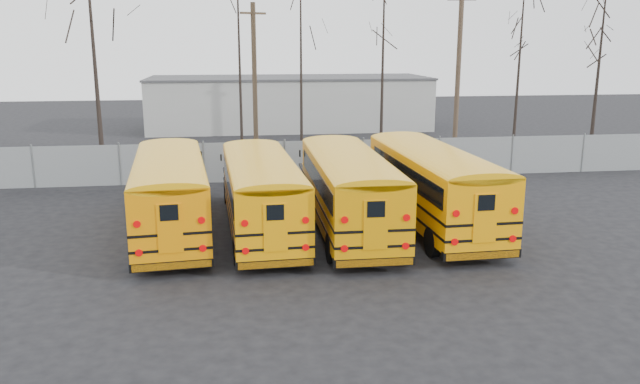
{
  "coord_description": "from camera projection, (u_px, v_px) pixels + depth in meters",
  "views": [
    {
      "loc": [
        -2.46,
        -18.68,
        6.76
      ],
      "look_at": [
        0.49,
        2.65,
        1.6
      ],
      "focal_mm": 35.0,
      "sensor_mm": 36.0,
      "label": 1
    }
  ],
  "objects": [
    {
      "name": "bus_c",
      "position": [
        348.0,
        184.0,
        22.69
      ],
      "size": [
        2.54,
        10.73,
        3.0
      ],
      "rotation": [
        0.0,
        0.0,
        -0.01
      ],
      "color": "black",
      "rests_on": "ground"
    },
    {
      "name": "tree_4",
      "position": [
        383.0,
        67.0,
        34.8
      ],
      "size": [
        0.26,
        0.26,
        10.92
      ],
      "primitive_type": "cone",
      "color": "black",
      "rests_on": "ground"
    },
    {
      "name": "utility_pole_left",
      "position": [
        255.0,
        81.0,
        36.01
      ],
      "size": [
        1.5,
        0.78,
        8.99
      ],
      "rotation": [
        0.0,
        0.0,
        0.44
      ],
      "color": "#493929",
      "rests_on": "ground"
    },
    {
      "name": "bus_a",
      "position": [
        170.0,
        187.0,
        22.29
      ],
      "size": [
        3.36,
        10.68,
        2.94
      ],
      "rotation": [
        0.0,
        0.0,
        0.09
      ],
      "color": "black",
      "rests_on": "ground"
    },
    {
      "name": "bus_d",
      "position": [
        431.0,
        179.0,
        23.33
      ],
      "size": [
        2.87,
        10.98,
        3.05
      ],
      "rotation": [
        0.0,
        0.0,
        0.03
      ],
      "color": "black",
      "rests_on": "ground"
    },
    {
      "name": "tree_2",
      "position": [
        239.0,
        50.0,
        35.29
      ],
      "size": [
        0.26,
        0.26,
        12.76
      ],
      "primitive_type": "cone",
      "color": "black",
      "rests_on": "ground"
    },
    {
      "name": "tree_5",
      "position": [
        518.0,
        77.0,
        33.75
      ],
      "size": [
        0.26,
        0.26,
        9.97
      ],
      "primitive_type": "cone",
      "color": "black",
      "rests_on": "ground"
    },
    {
      "name": "distant_building",
      "position": [
        289.0,
        103.0,
        50.53
      ],
      "size": [
        22.0,
        8.0,
        4.0
      ],
      "primitive_type": "cube",
      "color": "#A4A4A0",
      "rests_on": "ground"
    },
    {
      "name": "tree_3",
      "position": [
        301.0,
        62.0,
        34.76
      ],
      "size": [
        0.26,
        0.26,
        11.45
      ],
      "primitive_type": "cone",
      "color": "black",
      "rests_on": "ground"
    },
    {
      "name": "bus_b",
      "position": [
        261.0,
        188.0,
        22.42
      ],
      "size": [
        2.85,
        10.41,
        2.89
      ],
      "rotation": [
        0.0,
        0.0,
        0.05
      ],
      "color": "black",
      "rests_on": "ground"
    },
    {
      "name": "tree_1",
      "position": [
        94.0,
        58.0,
        31.21
      ],
      "size": [
        0.26,
        0.26,
        12.02
      ],
      "primitive_type": "cone",
      "color": "black",
      "rests_on": "ground"
    },
    {
      "name": "fence",
      "position": [
        285.0,
        161.0,
        31.23
      ],
      "size": [
        40.0,
        0.04,
        2.0
      ],
      "primitive_type": "cube",
      "color": "gray",
      "rests_on": "ground"
    },
    {
      "name": "utility_pole_right",
      "position": [
        458.0,
        68.0,
        39.89
      ],
      "size": [
        1.79,
        0.39,
        10.09
      ],
      "rotation": [
        0.0,
        0.0,
        -0.14
      ],
      "color": "#473728",
      "rests_on": "ground"
    },
    {
      "name": "ground",
      "position": [
        316.0,
        260.0,
        19.9
      ],
      "size": [
        120.0,
        120.0,
        0.0
      ],
      "primitive_type": "plane",
      "color": "black",
      "rests_on": "ground"
    },
    {
      "name": "tree_6",
      "position": [
        597.0,
        80.0,
        35.19
      ],
      "size": [
        0.26,
        0.26,
        9.44
      ],
      "primitive_type": "cone",
      "color": "black",
      "rests_on": "ground"
    }
  ]
}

